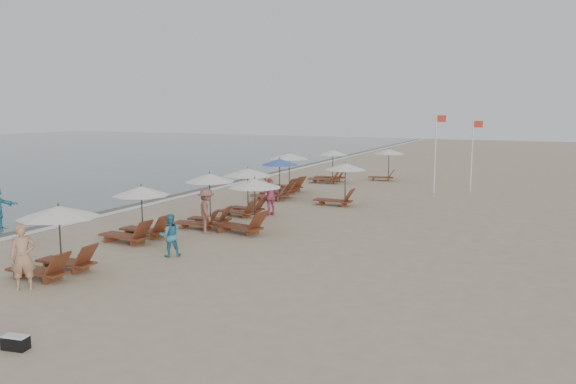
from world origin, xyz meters
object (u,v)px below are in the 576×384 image
at_px(lounger_station_5, 286,173).
at_px(beachgoer_near, 23,257).
at_px(lounger_station_2, 206,200).
at_px(inland_station_2, 386,160).
at_px(beachgoer_mid_b, 206,211).
at_px(beachgoer_mid_a, 170,235).
at_px(inland_station_1, 340,180).
at_px(beachgoer_far_b, 267,187).
at_px(flag_pole_near, 436,149).
at_px(lounger_station_4, 275,180).
at_px(inland_station_0, 246,202).
at_px(lounger_station_3, 245,189).
at_px(lounger_station_6, 329,168).
at_px(lounger_station_0, 55,239).
at_px(beachgoer_far_a, 271,197).
at_px(duffel_bag, 16,342).
at_px(lounger_station_1, 137,215).

height_order(lounger_station_5, beachgoer_near, lounger_station_5).
bearing_deg(lounger_station_2, beachgoer_near, -89.82).
relative_size(inland_station_2, beachgoer_mid_b, 1.39).
xyz_separation_m(beachgoer_near, beachgoer_mid_a, (1.54, 4.73, -0.21)).
relative_size(inland_station_1, beachgoer_far_b, 1.83).
distance_m(beachgoer_near, flag_pole_near, 24.73).
bearing_deg(flag_pole_near, lounger_station_4, -141.70).
bearing_deg(inland_station_2, inland_station_0, -91.96).
xyz_separation_m(lounger_station_3, inland_station_2, (2.63, 15.83, 0.21)).
xyz_separation_m(lounger_station_6, flag_pole_near, (7.60, -2.03, 1.71)).
relative_size(lounger_station_0, inland_station_2, 1.06).
distance_m(lounger_station_0, beachgoer_far_a, 11.72).
height_order(lounger_station_0, flag_pole_near, flag_pole_near).
distance_m(inland_station_0, beachgoer_mid_a, 4.47).
height_order(lounger_station_5, beachgoer_far_b, lounger_station_5).
bearing_deg(beachgoer_mid_a, lounger_station_4, -121.82).
height_order(lounger_station_3, inland_station_2, lounger_station_3).
bearing_deg(lounger_station_0, flag_pole_near, 71.68).
bearing_deg(flag_pole_near, inland_station_0, -108.83).
relative_size(inland_station_1, beachgoer_mid_b, 1.49).
distance_m(beachgoer_mid_a, beachgoer_far_b, 12.64).
relative_size(beachgoer_far_a, duffel_bag, 3.00).
height_order(lounger_station_3, beachgoer_far_b, lounger_station_3).
relative_size(beachgoer_near, duffel_bag, 3.21).
height_order(lounger_station_1, beachgoer_near, lounger_station_1).
height_order(inland_station_0, beachgoer_mid_b, inland_station_0).
bearing_deg(lounger_station_3, lounger_station_0, -92.25).
xyz_separation_m(lounger_station_3, beachgoer_mid_a, (1.38, -7.80, -0.52)).
bearing_deg(inland_station_0, beachgoer_far_b, 111.12).
height_order(inland_station_0, inland_station_1, same).
distance_m(lounger_station_2, beachgoer_far_b, 7.76).
bearing_deg(beachgoer_far_b, beachgoer_far_a, -117.59).
height_order(lounger_station_4, beachgoer_far_b, lounger_station_4).
height_order(beachgoer_near, beachgoer_far_a, beachgoer_near).
bearing_deg(lounger_station_6, inland_station_1, -65.74).
relative_size(beachgoer_near, flag_pole_near, 0.39).
relative_size(inland_station_1, beachgoer_near, 1.43).
distance_m(inland_station_2, beachgoer_mid_b, 20.03).
distance_m(beachgoer_mid_a, flag_pole_near, 19.79).
bearing_deg(inland_station_1, lounger_station_4, 173.57).
xyz_separation_m(inland_station_1, beachgoer_far_b, (-4.30, 0.04, -0.59)).
distance_m(lounger_station_4, duffel_bag, 20.89).
xyz_separation_m(lounger_station_3, lounger_station_4, (-0.80, 5.00, -0.20)).
height_order(lounger_station_2, inland_station_0, lounger_station_2).
bearing_deg(lounger_station_4, beachgoer_near, -87.90).
relative_size(lounger_station_3, beachgoer_far_b, 1.71).
height_order(lounger_station_6, beachgoer_far_a, lounger_station_6).
bearing_deg(lounger_station_5, beachgoer_far_b, -84.54).
height_order(lounger_station_3, lounger_station_6, lounger_station_3).
bearing_deg(duffel_bag, lounger_station_6, 97.40).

